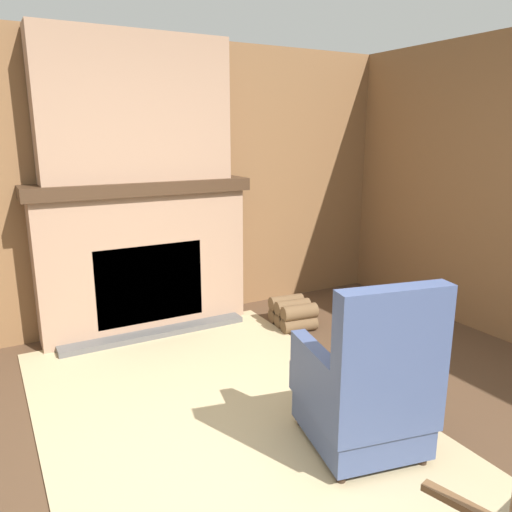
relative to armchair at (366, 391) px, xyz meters
name	(u,v)px	position (x,y,z in m)	size (l,w,h in m)	color
ground_plane	(295,491)	(0.10, -0.53, -0.37)	(14.00, 14.00, 0.00)	#4C3523
wood_panel_wall_left	(134,187)	(-2.57, -0.53, 0.92)	(0.06, 5.87, 2.58)	brown
fireplace_hearth	(144,258)	(-2.37, -0.53, 0.30)	(0.53, 1.93, 1.36)	#9E7A60
chimney_breast	(136,108)	(-2.38, -0.53, 1.59)	(0.28, 1.61, 1.20)	#9E7A60
area_rug	(241,437)	(-0.44, -0.56, -0.36)	(3.73, 2.15, 0.01)	tan
armchair	(366,391)	(0.00, 0.00, 0.00)	(0.78, 0.74, 1.04)	#3D4C75
firewood_stack	(293,313)	(-1.76, 0.67, -0.24)	(0.46, 0.38, 0.26)	brown
oil_lamp_vase	(56,173)	(-2.41, -1.19, 1.08)	(0.10, 0.10, 0.27)	silver
storage_case	(158,171)	(-2.41, -0.35, 1.06)	(0.17, 0.26, 0.15)	brown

